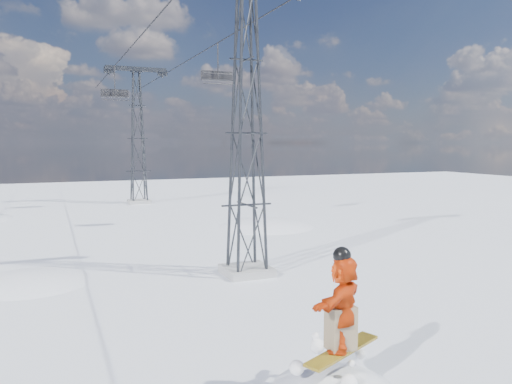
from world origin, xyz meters
TOP-DOWN VIEW (x-y plane):
  - ground at (0.00, 0.00)m, footprint 120.00×120.00m
  - snow_terrain at (-4.77, 21.24)m, footprint 39.00×37.00m
  - lift_tower_near at (0.80, 8.00)m, footprint 5.20×1.80m
  - lift_tower_far at (0.80, 33.00)m, footprint 5.20×1.80m
  - haul_cables at (0.80, 19.50)m, footprint 4.46×51.00m
  - lift_chair_mid at (3.00, 18.12)m, footprint 1.92×0.55m
  - lift_chair_far at (-1.40, 29.47)m, footprint 2.05×0.59m

SIDE VIEW (x-z plane):
  - snow_terrain at x=-4.77m, z-range -20.59..1.41m
  - ground at x=0.00m, z-range 0.00..0.00m
  - lift_tower_near at x=0.80m, z-range -0.24..11.18m
  - lift_tower_far at x=0.80m, z-range -0.24..11.18m
  - lift_chair_far at x=-1.40m, z-range 7.54..10.09m
  - lift_chair_mid at x=3.00m, z-range 7.76..10.14m
  - haul_cables at x=0.80m, z-range 10.82..10.88m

